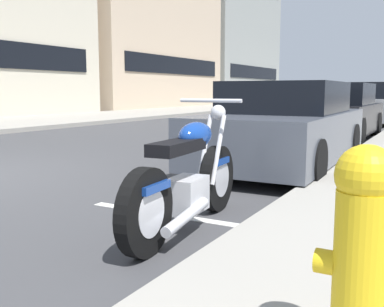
% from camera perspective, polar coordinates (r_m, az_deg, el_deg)
% --- Properties ---
extents(sidewalk_far_curb, '(120.00, 5.00, 0.14)m').
position_cam_1_polar(sidewalk_far_curb, '(20.46, -11.08, 4.64)').
color(sidewalk_far_curb, gray).
rests_on(sidewalk_far_curb, ground).
extents(parking_stall_stripe, '(0.12, 2.20, 0.01)m').
position_cam_1_polar(parking_stall_stripe, '(4.33, -0.70, -8.10)').
color(parking_stall_stripe, silver).
rests_on(parking_stall_stripe, ground).
extents(parked_motorcycle, '(2.06, 0.62, 1.13)m').
position_cam_1_polar(parked_motorcycle, '(3.89, -0.49, -3.40)').
color(parked_motorcycle, black).
rests_on(parked_motorcycle, ground).
extents(parked_car_mid_block, '(4.23, 1.85, 1.34)m').
position_cam_1_polar(parked_car_mid_block, '(7.27, 11.70, 3.27)').
color(parked_car_mid_block, '#4C515B').
rests_on(parked_car_mid_block, ground).
extents(parked_car_behind_motorcycle, '(4.17, 1.82, 1.38)m').
position_cam_1_polar(parked_car_behind_motorcycle, '(11.93, 17.72, 4.94)').
color(parked_car_behind_motorcycle, black).
rests_on(parked_car_behind_motorcycle, ground).
extents(parked_car_far_down_curb, '(4.09, 2.07, 1.42)m').
position_cam_1_polar(parked_car_far_down_curb, '(17.65, 21.25, 5.68)').
color(parked_car_far_down_curb, gray).
rests_on(parked_car_far_down_curb, ground).
extents(crossing_truck, '(2.09, 5.58, 1.86)m').
position_cam_1_polar(crossing_truck, '(37.57, 21.32, 7.07)').
color(crossing_truck, maroon).
rests_on(crossing_truck, ground).
extents(fire_hydrant, '(0.24, 0.36, 0.86)m').
position_cam_1_polar(fire_hydrant, '(1.90, 20.83, -11.13)').
color(fire_hydrant, gold).
rests_on(fire_hydrant, sidewalk_near_curb).
extents(townhouse_mid_block, '(13.25, 10.86, 12.87)m').
position_cam_1_polar(townhouse_mid_block, '(33.55, -10.26, 16.81)').
color(townhouse_mid_block, beige).
rests_on(townhouse_mid_block, ground).
extents(townhouse_corner_block, '(13.63, 9.23, 13.07)m').
position_cam_1_polar(townhouse_corner_block, '(45.05, 2.54, 14.75)').
color(townhouse_corner_block, '#939993').
rests_on(townhouse_corner_block, ground).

